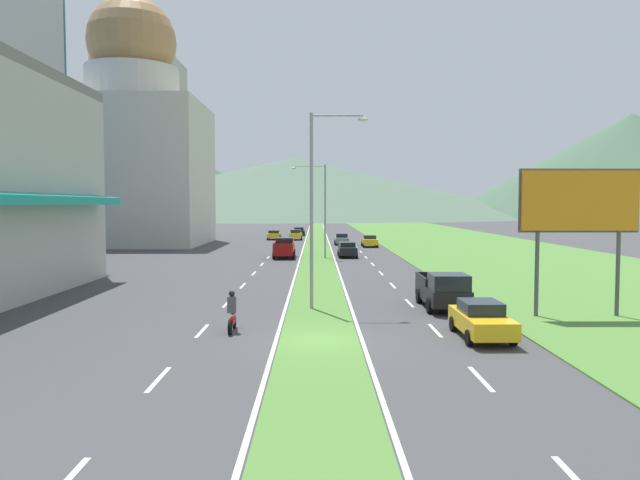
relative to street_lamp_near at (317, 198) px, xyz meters
The scene contains 41 objects.
ground_plane 9.54m from the street_lamp_near, 89.62° to the right, with size 600.00×600.00×0.00m, color #424244.
grass_median 52.79m from the street_lamp_near, 89.95° to the left, with size 3.20×240.00×0.06m, color #518438.
grass_verge_right 56.69m from the street_lamp_near, 68.52° to the left, with size 24.00×240.00×0.06m, color #518438.
lane_dash_left_2 14.95m from the street_lamp_near, 111.54° to the right, with size 0.16×2.80×0.01m, color silver.
lane_dash_left_3 9.44m from the street_lamp_near, 132.94° to the right, with size 0.16×2.80×0.01m, color silver.
lane_dash_left_4 7.97m from the street_lamp_near, 158.98° to the left, with size 0.16×2.80×0.01m, color silver.
lane_dash_left_5 12.10m from the street_lamp_near, 118.48° to the left, with size 0.16×2.80×0.01m, color silver.
lane_dash_left_6 18.38m from the street_lamp_near, 106.85° to the left, with size 0.16×2.80×0.01m, color silver.
lane_dash_left_7 25.25m from the street_lamp_near, 101.86° to the left, with size 0.16×2.80×0.01m, color silver.
lane_dash_left_8 32.35m from the street_lamp_near, 99.13° to the left, with size 0.16×2.80×0.01m, color silver.
lane_dash_left_9 39.54m from the street_lamp_near, 97.42° to the left, with size 0.16×2.80×0.01m, color silver.
lane_dash_left_10 46.79m from the street_lamp_near, 96.25° to the left, with size 0.16×2.80×0.01m, color silver.
lane_dash_right_2 14.98m from the street_lamp_near, 68.08° to the right, with size 0.16×2.80×0.01m, color silver.
lane_dash_right_3 9.50m from the street_lamp_near, 46.50° to the right, with size 0.16×2.80×0.01m, color silver.
lane_dash_right_4 8.03m from the street_lamp_near, 20.64° to the left, with size 0.16×2.80×0.01m, color silver.
lane_dash_right_5 12.14m from the street_lamp_near, 61.04° to the left, with size 0.16×2.80×0.01m, color silver.
lane_dash_right_6 18.41m from the street_lamp_near, 72.84° to the left, with size 0.16×2.80×0.01m, color silver.
lane_dash_right_7 25.27m from the street_lamp_near, 77.91° to the left, with size 0.16×2.80×0.01m, color silver.
lane_dash_right_8 32.36m from the street_lamp_near, 80.69° to the left, with size 0.16×2.80×0.01m, color silver.
lane_dash_right_9 39.55m from the street_lamp_near, 82.44° to the left, with size 0.16×2.80×0.01m, color silver.
lane_dash_right_10 46.80m from the street_lamp_near, 83.63° to the left, with size 0.16×2.80×0.01m, color silver.
edge_line_median_left 52.82m from the street_lamp_near, 91.86° to the left, with size 0.16×240.00×0.01m, color silver.
edge_line_median_right 52.82m from the street_lamp_near, 88.04° to the left, with size 0.16×240.00×0.01m, color silver.
domed_building 58.75m from the street_lamp_near, 115.58° to the left, with size 19.14×19.14×33.57m.
midrise_colored 79.93m from the street_lamp_near, 112.13° to the left, with size 13.02×13.02×29.93m, color #B7B2A8.
hill_far_left 276.28m from the street_lamp_near, 108.95° to the left, with size 166.38×166.38×43.99m, color #3D5647.
hill_far_center 258.20m from the street_lamp_near, 92.30° to the left, with size 231.78×231.78×27.73m, color #516B56.
hill_far_right 258.71m from the street_lamp_near, 59.44° to the left, with size 156.57×156.57×43.31m, color #47664C.
street_lamp_near is the anchor object (origin of this frame).
street_lamp_mid 29.95m from the street_lamp_near, 89.13° to the left, with size 3.51×0.28×9.54m.
billboard_roadside 12.92m from the street_lamp_near, 10.24° to the right, with size 5.87×0.28×7.26m.
car_0 63.15m from the street_lamp_near, 92.95° to the left, with size 1.94×4.14×1.59m.
car_1 76.96m from the street_lamp_near, 92.32° to the left, with size 2.03×4.60×1.44m.
car_2 47.84m from the street_lamp_near, 81.68° to the left, with size 2.00×4.05×1.51m.
car_3 64.17m from the street_lamp_near, 95.98° to the left, with size 2.03×4.79×1.46m.
car_4 51.62m from the street_lamp_near, 86.17° to the left, with size 1.94×4.28×1.53m.
car_5 10.91m from the street_lamp_near, 45.50° to the right, with size 1.93×4.51×1.52m.
car_6 32.45m from the street_lamp_near, 84.23° to the left, with size 1.98×4.68×1.57m.
pickup_truck_0 31.74m from the street_lamp_near, 96.16° to the left, with size 2.18×5.40×2.00m.
pickup_truck_1 8.24m from the street_lamp_near, ahead, with size 2.18×5.40×2.00m.
motorcycle_rider 8.45m from the street_lamp_near, 123.51° to the right, with size 0.36×2.00×1.80m.
Camera 1 is at (-0.12, -24.21, 5.53)m, focal length 34.16 mm.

